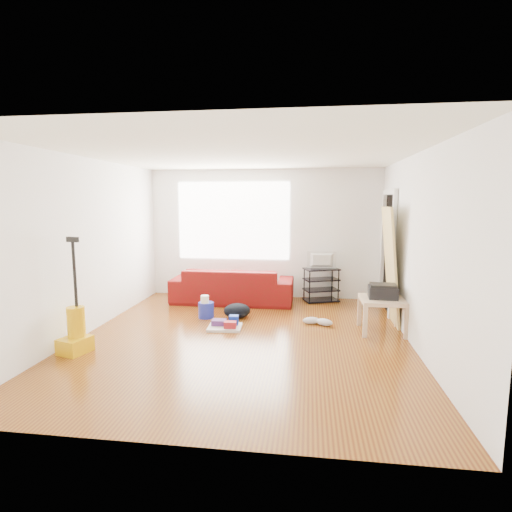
# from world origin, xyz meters

# --- Properties ---
(room) EXTENTS (4.51, 5.01, 2.51)m
(room) POSITION_xyz_m (0.07, 0.15, 1.25)
(room) COLOR #5E2810
(room) RESTS_ON ground
(sofa) EXTENTS (2.24, 0.88, 0.65)m
(sofa) POSITION_xyz_m (-0.52, 1.95, 0.00)
(sofa) COLOR #50130B
(sofa) RESTS_ON ground
(tv_stand) EXTENTS (0.72, 0.56, 0.63)m
(tv_stand) POSITION_xyz_m (1.13, 2.22, 0.32)
(tv_stand) COLOR black
(tv_stand) RESTS_ON ground
(tv) EXTENTS (0.54, 0.07, 0.31)m
(tv) POSITION_xyz_m (1.13, 2.22, 0.79)
(tv) COLOR black
(tv) RESTS_ON tv_stand
(side_table) EXTENTS (0.62, 0.62, 0.50)m
(side_table) POSITION_xyz_m (1.95, 0.52, 0.42)
(side_table) COLOR tan
(side_table) RESTS_ON ground
(printer) EXTENTS (0.42, 0.33, 0.21)m
(printer) POSITION_xyz_m (1.95, 0.52, 0.60)
(printer) COLOR black
(printer) RESTS_ON side_table
(bucket) EXTENTS (0.30, 0.30, 0.25)m
(bucket) POSITION_xyz_m (-0.76, 0.89, 0.00)
(bucket) COLOR #1F2AA6
(bucket) RESTS_ON ground
(toilet_paper) EXTENTS (0.13, 0.13, 0.12)m
(toilet_paper) POSITION_xyz_m (-0.77, 0.86, 0.19)
(toilet_paper) COLOR white
(toilet_paper) RESTS_ON bucket
(cleaning_tray) EXTENTS (0.52, 0.42, 0.18)m
(cleaning_tray) POSITION_xyz_m (-0.32, 0.38, 0.05)
(cleaning_tray) COLOR silver
(cleaning_tray) RESTS_ON ground
(backpack) EXTENTS (0.52, 0.46, 0.24)m
(backpack) POSITION_xyz_m (-0.25, 0.94, 0.00)
(backpack) COLOR black
(backpack) RESTS_ON ground
(sneakers) EXTENTS (0.48, 0.25, 0.11)m
(sneakers) POSITION_xyz_m (1.04, 0.74, 0.05)
(sneakers) COLOR silver
(sneakers) RESTS_ON ground
(vacuum) EXTENTS (0.39, 0.42, 1.45)m
(vacuum) POSITION_xyz_m (-2.00, -0.78, 0.27)
(vacuum) COLOR #DFA608
(vacuum) RESTS_ON ground
(door_panel) EXTENTS (0.22, 0.72, 1.80)m
(door_panel) POSITION_xyz_m (2.13, 0.97, 0.00)
(door_panel) COLOR tan
(door_panel) RESTS_ON ground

